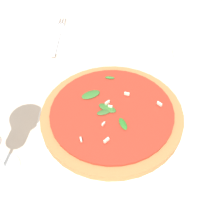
# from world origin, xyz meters

# --- Properties ---
(ground_plane) EXTENTS (6.00, 6.00, 0.00)m
(ground_plane) POSITION_xyz_m (0.00, 0.00, 0.00)
(ground_plane) COLOR beige
(pizza_arugula_main) EXTENTS (0.34, 0.34, 0.05)m
(pizza_arugula_main) POSITION_xyz_m (0.04, 0.02, 0.02)
(pizza_arugula_main) COLOR white
(pizza_arugula_main) RESTS_ON ground_plane
(napkin) EXTENTS (0.17, 0.13, 0.01)m
(napkin) POSITION_xyz_m (0.32, 0.27, 0.00)
(napkin) COLOR white
(napkin) RESTS_ON ground_plane
(fork) EXTENTS (0.21, 0.07, 0.00)m
(fork) POSITION_xyz_m (0.32, 0.27, 0.01)
(fork) COLOR silver
(fork) RESTS_ON ground_plane
(side_plate_white) EXTENTS (0.16, 0.16, 0.02)m
(side_plate_white) POSITION_xyz_m (0.34, -0.17, 0.01)
(side_plate_white) COLOR white
(side_plate_white) RESTS_ON ground_plane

